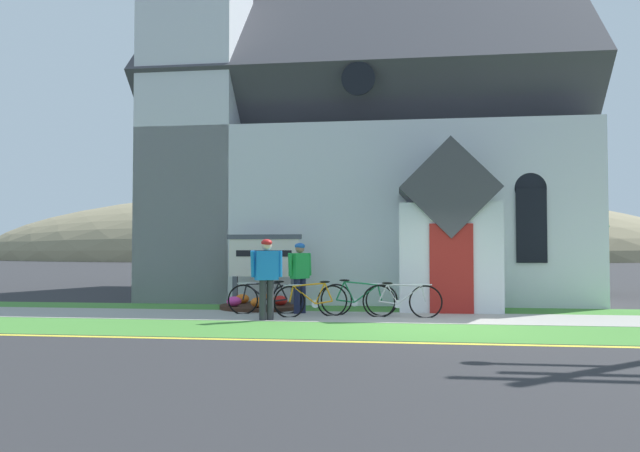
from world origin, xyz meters
TOP-DOWN VIEW (x-y plane):
  - ground at (0.00, 4.00)m, footprint 140.00×140.00m
  - sidewalk_slab at (-1.80, 1.37)m, footprint 32.00×2.08m
  - grass_verge at (-1.80, -0.86)m, footprint 32.00×2.38m
  - church_lawn at (-1.80, 3.16)m, footprint 24.00×1.50m
  - curb_paint_stripe at (-1.80, -2.20)m, footprint 28.00×0.16m
  - church_building at (-2.11, 8.74)m, footprint 13.07×12.10m
  - church_sign at (-4.19, 3.24)m, footprint 1.98×0.26m
  - flower_bed at (-4.22, 2.89)m, footprint 2.08×2.08m
  - bicycle_black at (-0.68, 1.39)m, footprint 1.75×0.08m
  - bicycle_red at (-3.82, 1.73)m, footprint 1.69×0.37m
  - bicycle_silver at (-2.67, 1.28)m, footprint 1.58×0.69m
  - bicycle_white at (-1.66, 1.70)m, footprint 1.76×0.09m
  - cyclist_in_yellow_jersey at (-3.04, 1.90)m, footprint 0.47×0.62m
  - cyclist_in_red_jersey at (-3.53, 0.52)m, footprint 0.63×0.41m
  - roadside_conifer at (4.66, 9.65)m, footprint 3.27×3.27m
  - distant_hill at (-10.37, 67.71)m, footprint 95.18×40.86m

SIDE VIEW (x-z plane):
  - ground at x=0.00m, z-range 0.00..0.00m
  - distant_hill at x=-10.37m, z-range -8.95..8.95m
  - curb_paint_stripe at x=-1.80m, z-range 0.00..0.01m
  - grass_verge at x=-1.80m, z-range 0.00..0.01m
  - church_lawn at x=-1.80m, z-range 0.00..0.01m
  - sidewalk_slab at x=-1.80m, z-range 0.00..0.01m
  - flower_bed at x=-4.22m, z-range -0.08..0.26m
  - bicycle_red at x=-3.82m, z-range -0.03..0.76m
  - bicycle_silver at x=-2.67m, z-range -0.04..0.78m
  - bicycle_black at x=-0.68m, z-range -0.02..0.77m
  - bicycle_white at x=-1.66m, z-range -0.04..0.80m
  - cyclist_in_yellow_jersey at x=-3.04m, z-range 0.14..1.78m
  - cyclist_in_red_jersey at x=-3.53m, z-range 0.15..1.88m
  - church_sign at x=-4.19m, z-range 0.31..2.19m
  - roadside_conifer at x=4.66m, z-range 1.11..7.57m
  - church_building at x=-2.11m, z-range -1.91..11.38m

